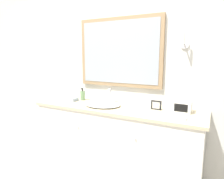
{
  "coord_description": "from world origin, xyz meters",
  "views": [
    {
      "loc": [
        1.0,
        -1.74,
        1.5
      ],
      "look_at": [
        -0.05,
        0.3,
        1.1
      ],
      "focal_mm": 32.0,
      "sensor_mm": 36.0,
      "label": 1
    }
  ],
  "objects_px": {
    "soap_bottle": "(83,95)",
    "appliance_box": "(182,106)",
    "sink_basin": "(103,104)",
    "picture_frame": "(156,105)"
  },
  "relations": [
    {
      "from": "soap_bottle",
      "to": "appliance_box",
      "type": "height_order",
      "value": "soap_bottle"
    },
    {
      "from": "sink_basin",
      "to": "appliance_box",
      "type": "xyz_separation_m",
      "value": [
        0.88,
        0.14,
        0.04
      ]
    },
    {
      "from": "soap_bottle",
      "to": "appliance_box",
      "type": "distance_m",
      "value": 1.28
    },
    {
      "from": "sink_basin",
      "to": "picture_frame",
      "type": "bearing_deg",
      "value": 9.64
    },
    {
      "from": "sink_basin",
      "to": "soap_bottle",
      "type": "distance_m",
      "value": 0.42
    },
    {
      "from": "appliance_box",
      "to": "picture_frame",
      "type": "height_order",
      "value": "appliance_box"
    },
    {
      "from": "picture_frame",
      "to": "appliance_box",
      "type": "bearing_deg",
      "value": 7.59
    },
    {
      "from": "appliance_box",
      "to": "soap_bottle",
      "type": "bearing_deg",
      "value": -179.86
    },
    {
      "from": "soap_bottle",
      "to": "appliance_box",
      "type": "relative_size",
      "value": 0.87
    },
    {
      "from": "soap_bottle",
      "to": "picture_frame",
      "type": "xyz_separation_m",
      "value": [
        1.01,
        -0.03,
        -0.01
      ]
    }
  ]
}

